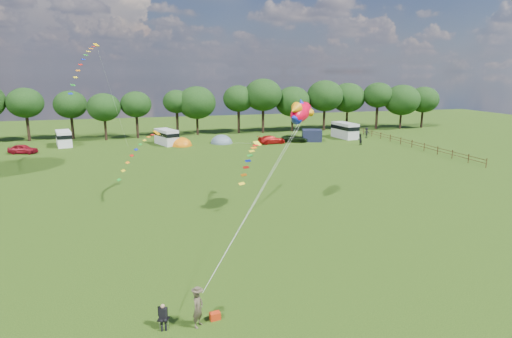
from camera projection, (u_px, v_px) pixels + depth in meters
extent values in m
plane|color=black|center=(289.00, 257.00, 27.23)|extent=(180.00, 180.00, 0.00)
cylinder|color=black|center=(28.00, 129.00, 72.20)|extent=(0.49, 0.49, 4.25)
ellipsoid|color=black|center=(25.00, 103.00, 71.23)|extent=(5.86, 5.86, 4.98)
cylinder|color=black|center=(72.00, 128.00, 74.59)|extent=(0.47, 0.47, 3.90)
ellipsoid|color=black|center=(70.00, 104.00, 73.69)|extent=(5.58, 5.58, 4.74)
cylinder|color=black|center=(106.00, 130.00, 73.22)|extent=(0.44, 0.44, 3.56)
ellipsoid|color=black|center=(104.00, 107.00, 72.36)|extent=(5.56, 5.56, 4.73)
cylinder|color=black|center=(137.00, 127.00, 75.44)|extent=(0.47, 0.47, 3.95)
ellipsoid|color=black|center=(136.00, 104.00, 74.55)|extent=(5.33, 5.33, 4.53)
cylinder|color=black|center=(177.00, 124.00, 78.93)|extent=(0.50, 0.50, 4.33)
ellipsoid|color=black|center=(177.00, 102.00, 78.04)|extent=(4.95, 4.95, 4.21)
cylinder|color=black|center=(197.00, 126.00, 79.54)|extent=(0.43, 0.43, 3.31)
ellipsoid|color=black|center=(197.00, 103.00, 78.59)|extent=(7.03, 7.03, 5.98)
cylinder|color=black|center=(239.00, 122.00, 81.70)|extent=(0.50, 0.50, 4.36)
ellipsoid|color=black|center=(238.00, 99.00, 80.72)|extent=(5.84, 5.84, 4.97)
cylinder|color=black|center=(263.00, 121.00, 82.03)|extent=(0.51, 0.51, 4.55)
ellipsoid|color=black|center=(263.00, 95.00, 80.93)|extent=(7.15, 7.15, 6.08)
cylinder|color=black|center=(292.00, 123.00, 84.45)|extent=(0.42, 0.42, 3.21)
ellipsoid|color=black|center=(293.00, 102.00, 83.52)|extent=(6.90, 6.90, 5.86)
cylinder|color=black|center=(324.00, 120.00, 85.39)|extent=(0.48, 0.48, 4.17)
ellipsoid|color=black|center=(325.00, 96.00, 84.33)|extent=(7.16, 7.16, 6.09)
cylinder|color=black|center=(347.00, 119.00, 88.80)|extent=(0.45, 0.45, 3.66)
ellipsoid|color=black|center=(348.00, 98.00, 87.80)|extent=(7.05, 7.05, 5.99)
cylinder|color=black|center=(377.00, 118.00, 87.73)|extent=(0.52, 0.52, 4.65)
ellipsoid|color=black|center=(378.00, 95.00, 86.71)|extent=(5.96, 5.96, 5.06)
cylinder|color=black|center=(400.00, 121.00, 87.86)|extent=(0.42, 0.42, 3.19)
ellipsoid|color=black|center=(402.00, 100.00, 86.90)|extent=(7.23, 7.23, 6.14)
cylinder|color=black|center=(422.00, 119.00, 89.59)|extent=(0.44, 0.44, 3.52)
ellipsoid|color=black|center=(424.00, 100.00, 88.68)|extent=(6.22, 6.22, 5.28)
cylinder|color=#472D19|center=(486.00, 163.00, 52.26)|extent=(0.12, 0.12, 1.20)
cylinder|color=#472D19|center=(468.00, 158.00, 55.08)|extent=(0.12, 0.12, 1.20)
cylinder|color=#472D19|center=(478.00, 158.00, 53.60)|extent=(0.08, 3.00, 0.08)
cylinder|color=#472D19|center=(477.00, 161.00, 53.69)|extent=(0.08, 3.00, 0.08)
cylinder|color=#472D19|center=(452.00, 154.00, 57.91)|extent=(0.12, 0.12, 1.20)
cylinder|color=#472D19|center=(460.00, 154.00, 56.42)|extent=(0.08, 3.00, 0.08)
cylinder|color=#472D19|center=(460.00, 157.00, 56.51)|extent=(0.08, 3.00, 0.08)
cylinder|color=#472D19|center=(438.00, 150.00, 60.73)|extent=(0.12, 0.12, 1.20)
cylinder|color=#472D19|center=(445.00, 150.00, 59.24)|extent=(0.08, 3.00, 0.08)
cylinder|color=#472D19|center=(445.00, 153.00, 59.33)|extent=(0.08, 3.00, 0.08)
cylinder|color=#472D19|center=(424.00, 147.00, 63.55)|extent=(0.12, 0.12, 1.20)
cylinder|color=#472D19|center=(431.00, 146.00, 62.06)|extent=(0.08, 3.00, 0.08)
cylinder|color=#472D19|center=(431.00, 149.00, 62.15)|extent=(0.08, 3.00, 0.08)
cylinder|color=#472D19|center=(412.00, 144.00, 66.37)|extent=(0.12, 0.12, 1.20)
cylinder|color=#472D19|center=(418.00, 143.00, 64.88)|extent=(0.08, 3.00, 0.08)
cylinder|color=#472D19|center=(418.00, 146.00, 64.97)|extent=(0.08, 3.00, 0.08)
cylinder|color=#472D19|center=(401.00, 141.00, 69.19)|extent=(0.12, 0.12, 1.20)
cylinder|color=#472D19|center=(406.00, 140.00, 67.70)|extent=(0.08, 3.00, 0.08)
cylinder|color=#472D19|center=(406.00, 142.00, 67.79)|extent=(0.08, 3.00, 0.08)
cylinder|color=#472D19|center=(390.00, 138.00, 72.01)|extent=(0.12, 0.12, 1.20)
cylinder|color=#472D19|center=(396.00, 137.00, 70.52)|extent=(0.08, 3.00, 0.08)
cylinder|color=#472D19|center=(395.00, 140.00, 70.61)|extent=(0.08, 3.00, 0.08)
cylinder|color=#472D19|center=(381.00, 136.00, 74.83)|extent=(0.12, 0.12, 1.20)
cylinder|color=#472D19|center=(386.00, 135.00, 73.34)|extent=(0.08, 3.00, 0.08)
cylinder|color=#472D19|center=(385.00, 137.00, 73.43)|extent=(0.08, 3.00, 0.08)
cylinder|color=#472D19|center=(372.00, 133.00, 77.65)|extent=(0.12, 0.12, 1.20)
cylinder|color=#472D19|center=(376.00, 132.00, 76.16)|extent=(0.08, 3.00, 0.08)
cylinder|color=#472D19|center=(376.00, 135.00, 76.25)|extent=(0.08, 3.00, 0.08)
cylinder|color=#472D19|center=(364.00, 131.00, 80.47)|extent=(0.12, 0.12, 1.20)
cylinder|color=#472D19|center=(368.00, 130.00, 78.98)|extent=(0.08, 3.00, 0.08)
cylinder|color=#472D19|center=(368.00, 132.00, 79.07)|extent=(0.08, 3.00, 0.08)
cylinder|color=#472D19|center=(356.00, 129.00, 83.29)|extent=(0.12, 0.12, 1.20)
cylinder|color=#472D19|center=(360.00, 128.00, 81.80)|extent=(0.08, 3.00, 0.08)
cylinder|color=#472D19|center=(360.00, 130.00, 81.89)|extent=(0.08, 3.00, 0.08)
imported|color=maroon|center=(23.00, 149.00, 61.36)|extent=(4.36, 2.76, 1.36)
imported|color=#B1120F|center=(271.00, 140.00, 69.84)|extent=(4.58, 2.30, 1.32)
imported|color=black|center=(294.00, 138.00, 71.53)|extent=(4.91, 3.45, 1.22)
cube|color=white|center=(64.00, 138.00, 67.54)|extent=(3.03, 5.15, 2.41)
cube|color=black|center=(63.00, 135.00, 67.43)|extent=(3.09, 5.26, 0.57)
cylinder|color=black|center=(65.00, 145.00, 66.42)|extent=(0.72, 0.39, 0.68)
cylinder|color=black|center=(64.00, 143.00, 69.05)|extent=(0.72, 0.39, 0.68)
cube|color=silver|center=(166.00, 137.00, 68.92)|extent=(3.72, 5.36, 2.47)
cube|color=black|center=(166.00, 134.00, 68.81)|extent=(3.80, 5.46, 0.58)
cylinder|color=black|center=(171.00, 144.00, 67.90)|extent=(0.74, 0.49, 0.69)
cylinder|color=black|center=(163.00, 141.00, 70.34)|extent=(0.74, 0.49, 0.69)
cube|color=silver|center=(345.00, 130.00, 75.73)|extent=(2.94, 5.66, 2.71)
cube|color=black|center=(345.00, 127.00, 75.61)|extent=(3.00, 5.77, 0.64)
cylinder|color=black|center=(350.00, 137.00, 74.41)|extent=(0.79, 0.37, 0.76)
cylinder|color=black|center=(339.00, 135.00, 77.49)|extent=(0.79, 0.37, 0.76)
ellipsoid|color=orange|center=(182.00, 146.00, 68.12)|extent=(3.16, 3.63, 2.59)
cylinder|color=orange|center=(182.00, 145.00, 68.11)|extent=(3.32, 3.32, 0.08)
ellipsoid|color=slate|center=(222.00, 143.00, 70.54)|extent=(3.50, 4.02, 2.73)
cylinder|color=slate|center=(222.00, 143.00, 70.53)|extent=(3.67, 3.67, 0.08)
cube|color=#191D37|center=(312.00, 135.00, 72.22)|extent=(3.77, 3.38, 1.98)
imported|color=#4E4331|center=(198.00, 308.00, 19.65)|extent=(0.75, 0.78, 1.81)
cylinder|color=#99999E|center=(159.00, 326.00, 19.48)|extent=(0.02, 0.02, 0.42)
cylinder|color=#99999E|center=(168.00, 325.00, 19.58)|extent=(0.02, 0.02, 0.42)
cylinder|color=#99999E|center=(159.00, 321.00, 19.85)|extent=(0.02, 0.02, 0.42)
cylinder|color=#99999E|center=(168.00, 320.00, 19.95)|extent=(0.02, 0.02, 0.42)
cube|color=black|center=(163.00, 319.00, 19.67)|extent=(0.61, 0.60, 0.05)
cube|color=black|center=(163.00, 311.00, 19.82)|extent=(0.45, 0.23, 0.50)
cube|color=black|center=(163.00, 313.00, 19.64)|extent=(0.40, 0.34, 0.52)
sphere|color=tan|center=(163.00, 306.00, 19.54)|extent=(0.20, 0.20, 0.20)
cube|color=red|center=(215.00, 316.00, 20.35)|extent=(0.54, 0.40, 0.35)
ellipsoid|color=red|center=(301.00, 112.00, 34.22)|extent=(3.36, 3.64, 2.09)
ellipsoid|color=#FFB307|center=(301.00, 114.00, 34.26)|extent=(2.09, 2.27, 1.15)
cone|color=orange|center=(294.00, 110.00, 32.75)|extent=(1.53, 1.57, 1.10)
cone|color=#0F1CB2|center=(294.00, 118.00, 32.89)|extent=(1.53, 1.57, 1.10)
cone|color=#0F1CB2|center=(302.00, 104.00, 34.17)|extent=(1.21, 1.19, 0.93)
sphere|color=white|center=(302.00, 108.00, 35.44)|extent=(0.35, 0.35, 0.35)
sphere|color=black|center=(301.00, 108.00, 35.54)|extent=(0.17, 0.17, 0.17)
cube|color=#E2A602|center=(96.00, 45.00, 51.12)|extent=(0.77, 0.77, 0.36)
cube|color=red|center=(94.00, 47.00, 50.63)|extent=(0.52, 0.54, 0.10)
cube|color=orange|center=(91.00, 49.00, 50.16)|extent=(0.52, 0.54, 0.11)
cube|color=yellow|center=(88.00, 51.00, 49.70)|extent=(0.52, 0.54, 0.12)
cube|color=#198C1E|center=(86.00, 55.00, 49.26)|extent=(0.52, 0.54, 0.13)
cube|color=#0C1EB2|center=(83.00, 59.00, 48.84)|extent=(0.51, 0.53, 0.14)
cube|color=red|center=(81.00, 65.00, 48.43)|extent=(0.51, 0.53, 0.15)
cube|color=orange|center=(78.00, 71.00, 48.05)|extent=(0.51, 0.53, 0.16)
cube|color=yellow|center=(75.00, 77.00, 47.68)|extent=(0.50, 0.52, 0.16)
cube|color=#198C1E|center=(73.00, 85.00, 47.33)|extent=(0.50, 0.52, 0.17)
cube|color=#0C1EB2|center=(70.00, 94.00, 46.99)|extent=(0.49, 0.51, 0.18)
cube|color=#D08000|center=(157.00, 133.00, 42.06)|extent=(0.75, 0.80, 0.39)
cube|color=red|center=(153.00, 135.00, 41.56)|extent=(0.45, 0.63, 0.11)
cube|color=orange|center=(149.00, 137.00, 41.06)|extent=(0.45, 0.63, 0.12)
cube|color=yellow|center=(144.00, 140.00, 40.59)|extent=(0.44, 0.62, 0.13)
cube|color=#198C1E|center=(140.00, 144.00, 40.13)|extent=(0.44, 0.62, 0.14)
cube|color=#0C1EB2|center=(136.00, 149.00, 39.69)|extent=(0.44, 0.62, 0.15)
cube|color=red|center=(132.00, 156.00, 39.26)|extent=(0.43, 0.62, 0.16)
cube|color=orange|center=(128.00, 163.00, 38.86)|extent=(0.43, 0.62, 0.17)
cube|color=yellow|center=(123.00, 171.00, 38.47)|extent=(0.42, 0.61, 0.18)
cube|color=#198C1E|center=(119.00, 180.00, 38.10)|extent=(0.41, 0.61, 0.19)
cube|color=yellow|center=(257.00, 143.00, 39.23)|extent=(0.83, 0.79, 0.40)
cube|color=red|center=(256.00, 145.00, 38.65)|extent=(0.63, 0.49, 0.11)
cube|color=orange|center=(254.00, 148.00, 38.09)|extent=(0.63, 0.49, 0.12)
cube|color=yellow|center=(252.00, 151.00, 37.54)|extent=(0.63, 0.49, 0.13)
cube|color=#198C1E|center=(250.00, 155.00, 37.01)|extent=(0.63, 0.48, 0.14)
cube|color=#0C1EB2|center=(248.00, 161.00, 36.50)|extent=(0.63, 0.48, 0.15)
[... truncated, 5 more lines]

